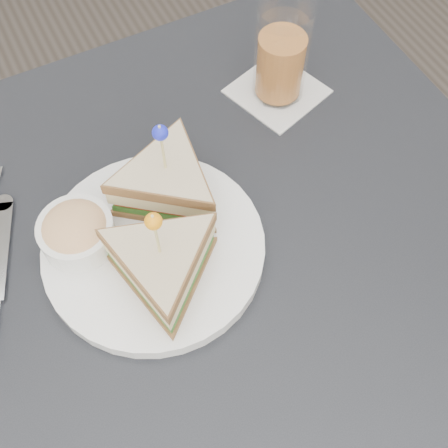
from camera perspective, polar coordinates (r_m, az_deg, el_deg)
ground_plane at (r=1.38m, az=-0.19°, el=-17.60°), size 3.50×3.50×0.00m
table at (r=0.74m, az=-0.34°, el=-5.87°), size 0.80×0.80×0.75m
plate_meal at (r=0.64m, az=-7.11°, el=-0.53°), size 0.31×0.31×0.15m
drink_set at (r=0.78m, az=5.81°, el=16.46°), size 0.14×0.14×0.14m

